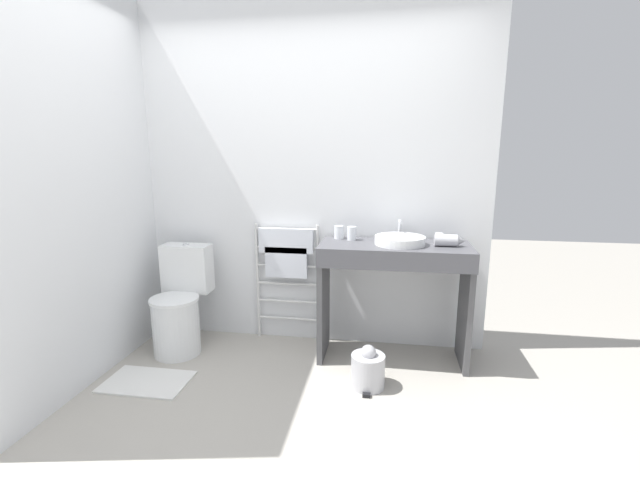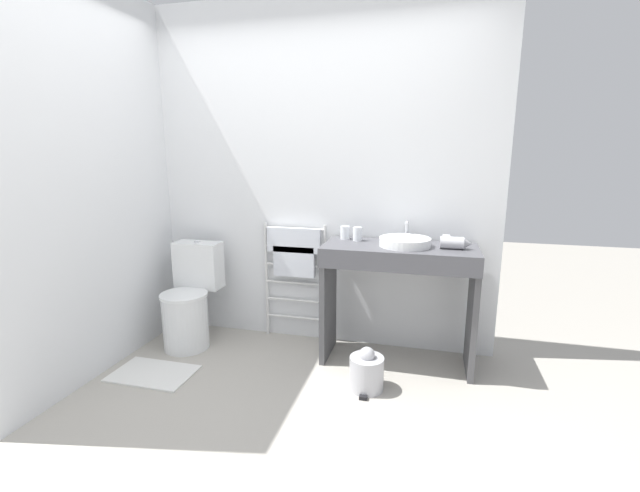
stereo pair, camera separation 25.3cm
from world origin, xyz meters
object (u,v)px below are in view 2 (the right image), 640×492
object	(u,v)px
cup_near_edge	(357,234)
hair_dryer	(453,242)
trash_bin	(367,372)
toilet	(190,302)
sink_basin	(405,242)
towel_radiator	(294,258)
cup_near_wall	(345,233)

from	to	relation	value
cup_near_edge	hair_dryer	size ratio (longest dim) A/B	0.49
hair_dryer	trash_bin	world-z (taller)	hair_dryer
toilet	sink_basin	world-z (taller)	sink_basin
towel_radiator	cup_near_edge	distance (m)	0.59
trash_bin	sink_basin	bearing A→B (deg)	66.43
toilet	trash_bin	xyz separation A→B (m)	(1.48, -0.33, -0.23)
hair_dryer	towel_radiator	bearing A→B (deg)	170.30
towel_radiator	cup_near_wall	size ratio (longest dim) A/B	9.82
cup_near_edge	hair_dryer	xyz separation A→B (m)	(0.68, -0.10, -0.01)
sink_basin	cup_near_wall	xyz separation A→B (m)	(-0.45, 0.14, 0.02)
cup_near_edge	trash_bin	size ratio (longest dim) A/B	0.35
sink_basin	cup_near_edge	world-z (taller)	cup_near_edge
towel_radiator	toilet	bearing A→B (deg)	-158.43
sink_basin	cup_near_wall	world-z (taller)	cup_near_wall
toilet	sink_basin	size ratio (longest dim) A/B	2.30
cup_near_edge	hair_dryer	distance (m)	0.68
sink_basin	trash_bin	size ratio (longest dim) A/B	1.21
toilet	sink_basin	bearing A→B (deg)	3.26
cup_near_wall	cup_near_edge	size ratio (longest dim) A/B	0.97
cup_near_wall	towel_radiator	bearing A→B (deg)	170.62
sink_basin	trash_bin	bearing A→B (deg)	-113.57
sink_basin	towel_radiator	bearing A→B (deg)	166.34
toilet	trash_bin	distance (m)	1.53
hair_dryer	cup_near_wall	bearing A→B (deg)	170.13
toilet	hair_dryer	xyz separation A→B (m)	(1.99, 0.10, 0.57)
towel_radiator	cup_near_wall	world-z (taller)	cup_near_wall
toilet	hair_dryer	world-z (taller)	hair_dryer
sink_basin	hair_dryer	distance (m)	0.32
toilet	trash_bin	world-z (taller)	toilet
sink_basin	trash_bin	world-z (taller)	sink_basin
cup_near_edge	hair_dryer	bearing A→B (deg)	-8.05
hair_dryer	cup_near_edge	bearing A→B (deg)	171.95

